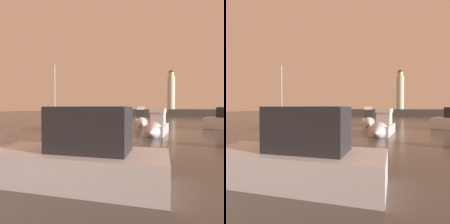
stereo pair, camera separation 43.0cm
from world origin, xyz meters
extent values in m
plane|color=#4C4742|center=(0.00, 33.83, 0.00)|extent=(220.00, 220.00, 0.00)
cube|color=#423F3D|center=(0.00, 67.66, 1.13)|extent=(73.55, 5.20, 2.25)
cylinder|color=silver|center=(6.44, 67.66, 7.65)|extent=(2.39, 2.39, 10.79)
cylinder|color=#F2CC59|center=(6.44, 67.66, 13.79)|extent=(1.79, 1.79, 1.51)
cone|color=#33383D|center=(6.44, 67.66, 14.98)|extent=(2.15, 2.15, 0.86)
cube|color=silver|center=(0.64, 5.33, 0.60)|extent=(7.45, 2.62, 1.19)
cube|color=#232328|center=(1.53, 5.33, 2.02)|extent=(2.92, 1.68, 1.65)
cube|color=white|center=(0.62, 29.84, 0.53)|extent=(2.60, 5.61, 1.06)
cone|color=white|center=(1.16, 26.77, 0.58)|extent=(1.87, 1.78, 1.63)
cube|color=#232328|center=(0.48, 30.70, 1.77)|extent=(1.38, 1.83, 1.41)
cube|color=silver|center=(0.48, 30.70, 2.71)|extent=(1.52, 2.01, 0.49)
cube|color=silver|center=(3.47, 20.18, 0.51)|extent=(2.49, 5.69, 1.02)
cone|color=silver|center=(3.10, 16.98, 0.56)|extent=(1.97, 1.87, 1.79)
cube|color=silver|center=(3.56, 20.87, 1.64)|extent=(1.63, 2.29, 1.24)
cube|color=silver|center=(3.56, 20.87, 2.47)|extent=(1.79, 2.52, 0.43)
cube|color=black|center=(-9.43, 21.59, 0.42)|extent=(4.18, 6.67, 0.84)
cylinder|color=#B7B7BC|center=(-9.19, 21.00, 4.50)|extent=(0.12, 0.12, 7.31)
cylinder|color=#B7B7BC|center=(-9.85, 22.64, 2.16)|extent=(1.41, 3.31, 0.09)
camera|label=1|loc=(4.17, -1.53, 2.81)|focal=31.97mm
camera|label=2|loc=(4.59, -1.42, 2.81)|focal=31.97mm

